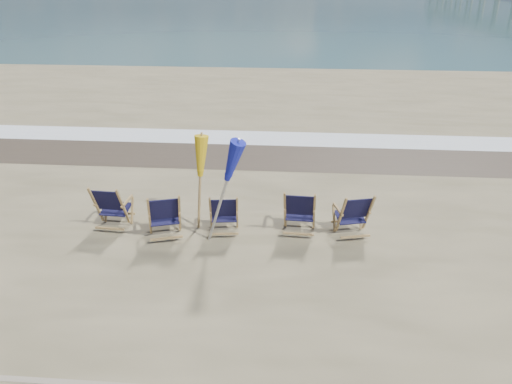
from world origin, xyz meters
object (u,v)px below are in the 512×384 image
at_px(beach_chair_1, 180,215).
at_px(umbrella_blue, 220,159).
at_px(beach_chair_0, 123,209).
at_px(beach_chair_2, 237,214).
at_px(beach_chair_4, 369,215).
at_px(umbrella_yellow, 199,162).
at_px(beach_chair_3, 314,213).

bearing_deg(beach_chair_1, umbrella_blue, 151.60).
xyz_separation_m(beach_chair_0, beach_chair_2, (2.37, 0.02, -0.05)).
height_order(beach_chair_1, beach_chair_4, beach_chair_1).
distance_m(beach_chair_4, umbrella_blue, 3.24).
bearing_deg(umbrella_yellow, beach_chair_3, -6.77).
bearing_deg(beach_chair_1, beach_chair_2, 173.89).
xyz_separation_m(beach_chair_1, umbrella_yellow, (0.32, 0.57, 0.94)).
distance_m(beach_chair_0, beach_chair_1, 1.25).
bearing_deg(beach_chair_0, beach_chair_1, 174.22).
height_order(beach_chair_1, umbrella_blue, umbrella_blue).
relative_size(umbrella_yellow, umbrella_blue, 0.84).
bearing_deg(beach_chair_2, beach_chair_3, 174.88).
distance_m(beach_chair_4, umbrella_yellow, 3.62).
bearing_deg(umbrella_blue, beach_chair_3, 14.34).
bearing_deg(beach_chair_0, umbrella_yellow, -163.13).
bearing_deg(umbrella_yellow, umbrella_blue, -52.66).
bearing_deg(umbrella_yellow, beach_chair_0, -166.74).
bearing_deg(beach_chair_2, beach_chair_4, 175.29).
xyz_separation_m(beach_chair_0, umbrella_blue, (2.12, -0.38, 1.30)).
height_order(beach_chair_0, umbrella_blue, umbrella_blue).
distance_m(beach_chair_2, beach_chair_3, 1.57).
bearing_deg(beach_chair_3, umbrella_blue, 17.57).
distance_m(beach_chair_1, beach_chair_2, 1.17).
distance_m(beach_chair_1, beach_chair_4, 3.83).
distance_m(beach_chair_1, beach_chair_3, 2.72).
relative_size(beach_chair_1, umbrella_blue, 0.45).
distance_m(beach_chair_3, umbrella_blue, 2.28).
relative_size(beach_chair_4, umbrella_blue, 0.44).
height_order(beach_chair_1, beach_chair_2, beach_chair_1).
bearing_deg(beach_chair_0, umbrella_blue, 173.46).
relative_size(beach_chair_0, beach_chair_4, 1.02).
bearing_deg(umbrella_blue, beach_chair_0, 169.85).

